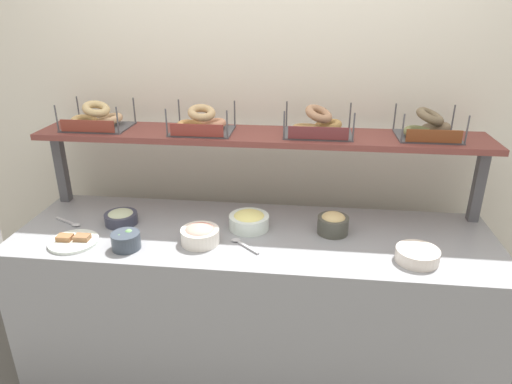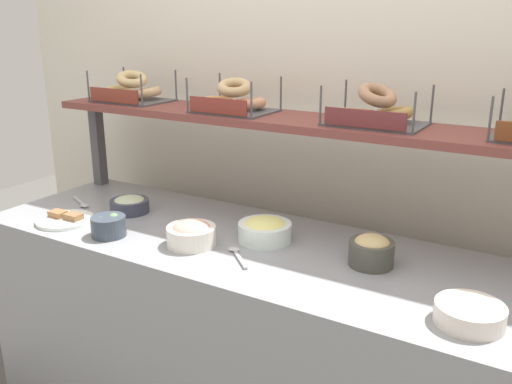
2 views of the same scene
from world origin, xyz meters
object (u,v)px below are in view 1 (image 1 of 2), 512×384
bowl_veggie_mix (126,240)px  bagel_basket_plain (97,119)px  serving_spoon_near_plate (241,243)px  bagel_basket_sesame (202,123)px  bowl_lox_spread (200,234)px  bagel_basket_everything (318,125)px  bowl_tuna_salad (121,217)px  serving_spoon_by_edge (71,223)px  bowl_egg_salad (249,220)px  bagel_basket_poppy (428,128)px  bowl_potato_salad (418,254)px  serving_plate_white (74,241)px  bowl_hummus (333,223)px

bowl_veggie_mix → bagel_basket_plain: 0.72m
bowl_veggie_mix → bagel_basket_plain: (-0.30, 0.49, 0.44)m
serving_spoon_near_plate → bagel_basket_sesame: 0.65m
bowl_lox_spread → bagel_basket_everything: bearing=37.2°
bowl_tuna_salad → serving_spoon_by_edge: 0.26m
bagel_basket_everything → bowl_lox_spread: bearing=-142.8°
bagel_basket_sesame → bagel_basket_everything: bagel_basket_everything is taller
serving_spoon_by_edge → bagel_basket_everything: 1.34m
serving_spoon_by_edge → bagel_basket_plain: 0.56m
bowl_lox_spread → bowl_tuna_salad: bowl_lox_spread is taller
bowl_lox_spread → bowl_egg_salad: (0.21, 0.17, -0.00)m
bowl_egg_salad → bagel_basket_everything: bearing=35.2°
bagel_basket_plain → bagel_basket_poppy: (1.69, 0.01, 0.00)m
bagel_basket_plain → bagel_basket_sesame: bagel_basket_plain is taller
serving_spoon_near_plate → bowl_tuna_salad: bearing=166.9°
serving_spoon_near_plate → bagel_basket_sesame: bagel_basket_sesame is taller
bowl_potato_salad → bowl_veggie_mix: (-1.30, -0.04, 0.00)m
bowl_lox_spread → bagel_basket_sesame: size_ratio=0.58×
bagel_basket_plain → serving_plate_white: bearing=-85.8°
bowl_veggie_mix → bagel_basket_poppy: size_ratio=0.44×
bowl_hummus → bagel_basket_plain: 1.34m
bagel_basket_everything → bagel_basket_poppy: 0.53m
bagel_basket_plain → bagel_basket_poppy: size_ratio=1.10×
bowl_tuna_salad → bowl_potato_salad: bearing=-8.1°
bowl_egg_salad → bagel_basket_poppy: size_ratio=0.66×
bowl_egg_salad → serving_plate_white: size_ratio=0.87×
bowl_tuna_salad → bowl_hummus: 1.07m
bagel_basket_plain → bagel_basket_everything: size_ratio=0.98×
bowl_hummus → bagel_basket_poppy: 0.66m
bowl_hummus → bagel_basket_plain: bagel_basket_plain is taller
bagel_basket_plain → bowl_tuna_salad: bearing=-54.2°
bowl_egg_salad → serving_plate_white: (-0.80, -0.25, -0.03)m
bagel_basket_poppy → bowl_potato_salad: bearing=-100.4°
bowl_potato_salad → bowl_egg_salad: (-0.77, 0.23, 0.01)m
bowl_lox_spread → bowl_potato_salad: bearing=-3.0°
bowl_egg_salad → serving_spoon_by_edge: bearing=-176.0°
serving_plate_white → bagel_basket_everything: bearing=22.9°
bowl_veggie_mix → bagel_basket_sesame: 0.70m
bowl_tuna_salad → bagel_basket_plain: 0.54m
bowl_veggie_mix → bagel_basket_plain: size_ratio=0.40×
bowl_tuna_salad → bowl_hummus: bearing=1.0°
bowl_veggie_mix → serving_spoon_near_plate: (0.52, 0.09, -0.03)m
bowl_tuna_salad → bagel_basket_sesame: size_ratio=0.53×
serving_spoon_by_edge → bowl_egg_salad: bearing=4.0°
bowl_potato_salad → bowl_hummus: (-0.36, 0.22, 0.02)m
serving_plate_white → bowl_potato_salad: bearing=0.8°
serving_spoon_by_edge → bagel_basket_everything: bagel_basket_everything is taller
bowl_hummus → serving_spoon_near_plate: bearing=-158.5°
serving_spoon_near_plate → serving_spoon_by_edge: (-0.89, 0.11, 0.00)m
bowl_hummus → bowl_egg_salad: bearing=179.6°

